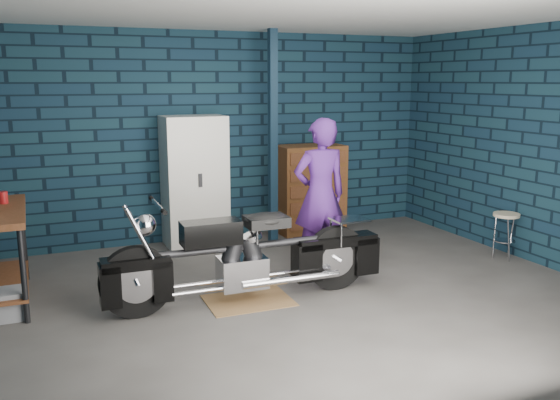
# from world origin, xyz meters

# --- Properties ---
(ground) EXTENTS (6.00, 6.00, 0.00)m
(ground) POSITION_xyz_m (0.00, 0.00, 0.00)
(ground) COLOR #55524F
(ground) RESTS_ON ground
(room_walls) EXTENTS (6.02, 5.01, 2.71)m
(room_walls) POSITION_xyz_m (0.00, 0.55, 1.90)
(room_walls) COLOR #112638
(room_walls) RESTS_ON ground
(support_post) EXTENTS (0.10, 0.10, 2.70)m
(support_post) POSITION_xyz_m (0.55, 1.95, 1.35)
(support_post) COLOR #112638
(support_post) RESTS_ON ground
(drip_mat) EXTENTS (0.82, 0.62, 0.01)m
(drip_mat) POSITION_xyz_m (-0.47, 0.08, 0.00)
(drip_mat) COLOR brown
(drip_mat) RESTS_ON ground
(motorcycle) EXTENTS (2.34, 0.69, 1.03)m
(motorcycle) POSITION_xyz_m (-0.47, 0.08, 0.51)
(motorcycle) COLOR black
(motorcycle) RESTS_ON ground
(person) EXTENTS (0.63, 0.43, 1.69)m
(person) POSITION_xyz_m (0.60, 0.70, 0.84)
(person) COLOR #4F217E
(person) RESTS_ON ground
(locker) EXTENTS (0.77, 0.55, 1.65)m
(locker) POSITION_xyz_m (-0.41, 2.23, 0.82)
(locker) COLOR silver
(locker) RESTS_ON ground
(tool_chest) EXTENTS (0.91, 0.50, 1.21)m
(tool_chest) POSITION_xyz_m (1.23, 2.23, 0.60)
(tool_chest) COLOR brown
(tool_chest) RESTS_ON ground
(shop_stool) EXTENTS (0.34, 0.34, 0.55)m
(shop_stool) POSITION_xyz_m (2.78, 0.19, 0.28)
(shop_stool) COLOR beige
(shop_stool) RESTS_ON ground
(mug_red) EXTENTS (0.10, 0.10, 0.12)m
(mug_red) POSITION_xyz_m (-2.57, 1.22, 0.97)
(mug_red) COLOR #A21516
(mug_red) RESTS_ON workbench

